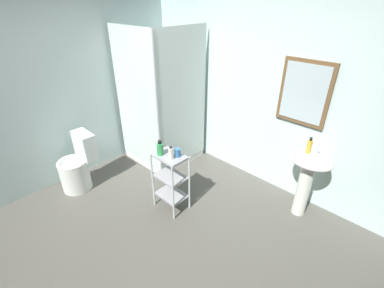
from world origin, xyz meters
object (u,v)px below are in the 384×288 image
(lotion_bottle_white, at_px, (171,153))
(shower_stall, at_px, (163,133))
(pedestal_sink, at_px, (308,173))
(hand_soap_bottle, at_px, (309,146))
(rinse_cup, at_px, (177,153))
(toilet, at_px, (78,167))
(body_wash_bottle_green, at_px, (160,149))
(storage_cart, at_px, (171,178))

(lotion_bottle_white, bearing_deg, shower_stall, 144.80)
(pedestal_sink, height_order, hand_soap_bottle, hand_soap_bottle)
(hand_soap_bottle, xyz_separation_m, rinse_cup, (-1.05, -0.96, -0.10))
(toilet, xyz_separation_m, lotion_bottle_white, (1.25, 0.57, 0.49))
(shower_stall, xyz_separation_m, pedestal_sink, (2.09, 0.34, 0.12))
(pedestal_sink, distance_m, body_wash_bottle_green, 1.66)
(toilet, bearing_deg, pedestal_sink, 33.68)
(lotion_bottle_white, bearing_deg, hand_soap_bottle, 44.27)
(toilet, bearing_deg, storage_cart, 26.42)
(storage_cart, distance_m, lotion_bottle_white, 0.38)
(hand_soap_bottle, bearing_deg, storage_cart, -137.99)
(shower_stall, distance_m, rinse_cup, 1.19)
(shower_stall, height_order, lotion_bottle_white, shower_stall)
(pedestal_sink, distance_m, toilet, 2.87)
(toilet, relative_size, body_wash_bottle_green, 4.24)
(pedestal_sink, bearing_deg, rinse_cup, -139.79)
(toilet, height_order, lotion_bottle_white, lotion_bottle_white)
(toilet, height_order, hand_soap_bottle, hand_soap_bottle)
(shower_stall, bearing_deg, hand_soap_bottle, 10.12)
(hand_soap_bottle, bearing_deg, shower_stall, -169.88)
(shower_stall, distance_m, body_wash_bottle_green, 1.14)
(storage_cart, relative_size, hand_soap_bottle, 4.00)
(toilet, bearing_deg, hand_soap_bottle, 34.71)
(pedestal_sink, distance_m, storage_cart, 1.55)
(pedestal_sink, height_order, lotion_bottle_white, lotion_bottle_white)
(body_wash_bottle_green, relative_size, lotion_bottle_white, 1.15)
(pedestal_sink, bearing_deg, storage_cart, -140.04)
(toilet, height_order, rinse_cup, rinse_cup)
(shower_stall, height_order, body_wash_bottle_green, shower_stall)
(shower_stall, bearing_deg, rinse_cup, -31.45)
(shower_stall, xyz_separation_m, rinse_cup, (0.98, -0.60, 0.32))
(pedestal_sink, relative_size, hand_soap_bottle, 4.38)
(shower_stall, height_order, hand_soap_bottle, shower_stall)
(pedestal_sink, height_order, rinse_cup, rinse_cup)
(shower_stall, relative_size, lotion_bottle_white, 12.87)
(pedestal_sink, relative_size, storage_cart, 1.09)
(toilet, relative_size, rinse_cup, 8.03)
(hand_soap_bottle, relative_size, rinse_cup, 1.96)
(hand_soap_bottle, distance_m, body_wash_bottle_green, 1.62)
(toilet, relative_size, hand_soap_bottle, 4.11)
(toilet, bearing_deg, lotion_bottle_white, 24.34)
(toilet, relative_size, storage_cart, 1.03)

